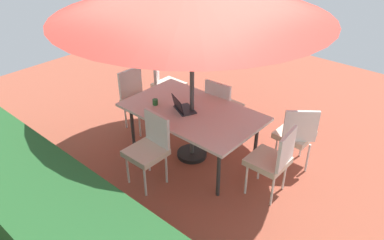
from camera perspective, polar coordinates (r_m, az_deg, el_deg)
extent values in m
cube|color=#9E4C38|center=(5.53, 0.00, -5.56)|extent=(10.00, 10.00, 0.02)
cube|color=#235628|center=(4.16, -22.28, -13.65)|extent=(6.30, 0.90, 1.03)
cube|color=silver|center=(5.12, 0.00, 1.29)|extent=(1.92, 1.14, 0.04)
cylinder|color=#333333|center=(5.22, 9.80, -3.59)|extent=(0.05, 0.05, 0.73)
cylinder|color=#333333|center=(6.06, -3.13, 2.09)|extent=(0.05, 0.05, 0.73)
cylinder|color=#333333|center=(4.64, 4.12, -8.07)|extent=(0.05, 0.05, 0.73)
cylinder|color=#333333|center=(5.57, -9.15, -1.07)|extent=(0.05, 0.05, 0.73)
cylinder|color=#4C4C4C|center=(4.89, 0.00, 6.45)|extent=(0.06, 0.06, 2.51)
cylinder|color=black|center=(5.51, 0.00, -5.23)|extent=(0.44, 0.44, 0.06)
cube|color=beige|center=(4.79, -7.15, -5.02)|extent=(0.46, 0.46, 0.08)
cube|color=white|center=(4.75, -5.40, -1.38)|extent=(0.44, 0.06, 0.45)
cylinder|color=white|center=(4.98, -9.89, -7.47)|extent=(0.03, 0.03, 0.45)
cylinder|color=white|center=(4.75, -7.25, -9.41)|extent=(0.03, 0.03, 0.45)
cylinder|color=white|center=(5.15, -6.68, -5.75)|extent=(0.03, 0.03, 0.45)
cylinder|color=white|center=(4.92, -3.98, -7.53)|extent=(0.03, 0.03, 0.45)
cube|color=beige|center=(5.79, 5.01, 1.99)|extent=(0.46, 0.46, 0.08)
cube|color=white|center=(5.51, 3.95, 3.56)|extent=(0.44, 0.07, 0.45)
cylinder|color=white|center=(5.98, 7.28, -0.08)|extent=(0.03, 0.03, 0.45)
cylinder|color=white|center=(6.14, 4.40, 0.96)|extent=(0.03, 0.03, 0.45)
cylinder|color=white|center=(5.72, 5.43, -1.56)|extent=(0.03, 0.03, 0.45)
cylinder|color=white|center=(5.88, 2.47, -0.43)|extent=(0.03, 0.03, 0.45)
cube|color=beige|center=(5.99, -8.03, 2.84)|extent=(0.46, 0.46, 0.08)
cube|color=white|center=(6.03, -9.48, 5.70)|extent=(0.06, 0.44, 0.45)
cylinder|color=white|center=(5.91, -8.08, -0.59)|extent=(0.03, 0.03, 0.45)
cylinder|color=white|center=(6.10, -5.47, 0.68)|extent=(0.03, 0.03, 0.45)
cylinder|color=white|center=(6.16, -10.20, 0.61)|extent=(0.03, 0.03, 0.45)
cylinder|color=white|center=(6.34, -7.64, 1.81)|extent=(0.03, 0.03, 0.45)
cube|color=beige|center=(6.48, -3.54, 5.34)|extent=(0.46, 0.46, 0.08)
cube|color=white|center=(6.40, -5.51, 7.50)|extent=(0.31, 0.36, 0.45)
cylinder|color=white|center=(6.43, -2.01, 2.50)|extent=(0.03, 0.03, 0.45)
cylinder|color=white|center=(6.75, -1.81, 3.95)|extent=(0.03, 0.03, 0.45)
cylinder|color=white|center=(6.46, -5.20, 2.54)|extent=(0.03, 0.03, 0.45)
cylinder|color=white|center=(6.78, -4.85, 3.99)|extent=(0.03, 0.03, 0.45)
cube|color=beige|center=(4.70, 11.58, -6.20)|extent=(0.46, 0.46, 0.08)
cube|color=white|center=(4.49, 14.34, -4.39)|extent=(0.08, 0.44, 0.45)
cylinder|color=white|center=(5.05, 10.32, -6.90)|extent=(0.03, 0.03, 0.45)
cylinder|color=white|center=(4.79, 8.36, -9.08)|extent=(0.03, 0.03, 0.45)
cylinder|color=white|center=(4.95, 14.06, -8.30)|extent=(0.03, 0.03, 0.45)
cylinder|color=white|center=(4.69, 12.28, -10.63)|extent=(0.03, 0.03, 0.45)
cube|color=beige|center=(5.29, 15.50, -2.18)|extent=(0.46, 0.46, 0.08)
cube|color=white|center=(4.98, 16.41, -0.93)|extent=(0.36, 0.31, 0.45)
cylinder|color=white|center=(5.62, 16.54, -3.45)|extent=(0.03, 0.03, 0.45)
cylinder|color=white|center=(5.54, 12.94, -3.45)|extent=(0.03, 0.03, 0.45)
cylinder|color=white|center=(5.34, 17.38, -5.62)|extent=(0.03, 0.03, 0.45)
cylinder|color=white|center=(5.25, 13.59, -5.66)|extent=(0.03, 0.03, 0.45)
cube|color=#2D2D33|center=(5.12, -1.07, 1.61)|extent=(0.38, 0.33, 0.02)
cube|color=black|center=(5.03, -2.24, 2.43)|extent=(0.31, 0.18, 0.20)
cylinder|color=#286B33|center=(5.27, -5.69, 2.77)|extent=(0.08, 0.08, 0.08)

